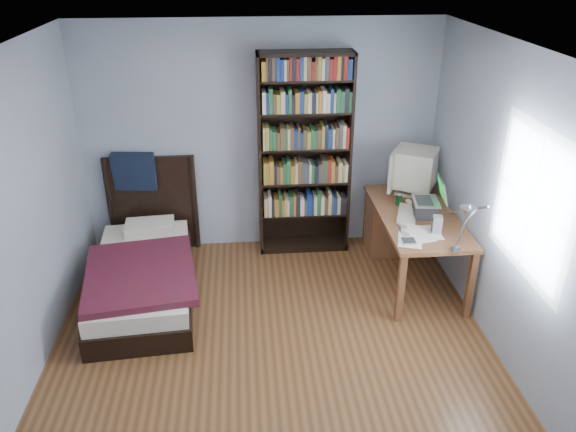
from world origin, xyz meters
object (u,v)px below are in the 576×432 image
object	(u,v)px
desk_lamp	(466,217)
bookshelf	(304,156)
desk	(403,223)
keyboard	(407,214)
laptop	(427,205)
crt_monitor	(413,169)
soda_can	(399,200)
bed	(144,269)
speaker	(437,225)

from	to	relation	value
desk_lamp	bookshelf	distance (m)	2.16
desk	keyboard	distance (m)	0.58
laptop	keyboard	bearing A→B (deg)	178.61
crt_monitor	desk_lamp	distance (m)	1.67
soda_can	desk_lamp	bearing A→B (deg)	-85.16
keyboard	bookshelf	xyz separation A→B (m)	(-0.93, 0.77, 0.35)
laptop	bed	bearing A→B (deg)	-179.71
crt_monitor	bookshelf	world-z (taller)	bookshelf
desk	speaker	bearing A→B (deg)	-85.82
speaker	crt_monitor	bearing A→B (deg)	101.34
soda_can	laptop	bearing A→B (deg)	-52.21
desk	speaker	world-z (taller)	speaker
crt_monitor	bed	bearing A→B (deg)	-168.86
crt_monitor	keyboard	distance (m)	0.62
desk	crt_monitor	xyz separation A→B (m)	(0.07, 0.07, 0.60)
desk	laptop	size ratio (longest dim) A/B	3.97
keyboard	bed	size ratio (longest dim) A/B	0.22
crt_monitor	bookshelf	size ratio (longest dim) A/B	0.28
desk_lamp	keyboard	size ratio (longest dim) A/B	1.47
crt_monitor	laptop	size ratio (longest dim) A/B	1.56
soda_can	bookshelf	world-z (taller)	bookshelf
keyboard	crt_monitor	bearing A→B (deg)	89.88
crt_monitor	laptop	world-z (taller)	crt_monitor
soda_can	keyboard	bearing A→B (deg)	-86.97
speaker	bookshelf	world-z (taller)	bookshelf
speaker	bookshelf	xyz separation A→B (m)	(-1.11, 1.14, 0.29)
desk_lamp	keyboard	distance (m)	1.23
desk	soda_can	size ratio (longest dim) A/B	13.55
crt_monitor	laptop	distance (m)	0.56
laptop	soda_can	world-z (taller)	laptop
keyboard	bookshelf	size ratio (longest dim) A/B	0.20
laptop	speaker	bearing A→B (deg)	-92.83
laptop	bed	xyz separation A→B (m)	(-2.79, -0.01, -0.58)
laptop	speaker	world-z (taller)	laptop
keyboard	speaker	bearing A→B (deg)	-45.46
laptop	bed	world-z (taller)	bed
crt_monitor	speaker	bearing A→B (deg)	-90.75
laptop	soda_can	distance (m)	0.34
desk	bed	bearing A→B (deg)	-169.92
speaker	bookshelf	size ratio (longest dim) A/B	0.08
desk	keyboard	size ratio (longest dim) A/B	3.47
speaker	bookshelf	distance (m)	1.62
desk_lamp	keyboard	xyz separation A→B (m)	(-0.10, 1.12, -0.51)
bed	speaker	bearing A→B (deg)	-7.20
desk	laptop	xyz separation A→B (m)	(0.08, -0.47, 0.43)
speaker	bookshelf	bearing A→B (deg)	146.18
keyboard	soda_can	xyz separation A→B (m)	(-0.01, 0.26, 0.04)
laptop	keyboard	world-z (taller)	laptop
desk	laptop	distance (m)	0.64
bookshelf	crt_monitor	bearing A→B (deg)	-12.28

